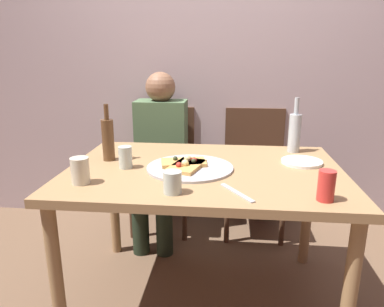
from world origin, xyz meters
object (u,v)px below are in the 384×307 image
beer_bottle (295,132)px  guest_in_sweater (160,149)px  tumbler_near (80,171)px  chair_left (164,160)px  pizza_slice_extra (184,162)px  tumbler_far (125,157)px  plate_stack (302,162)px  wine_bottle (108,139)px  soda_can (326,186)px  pizza_slice_last (186,166)px  pizza_tray (190,168)px  dining_table (204,183)px  chair_right (254,163)px  table_knife (237,193)px  wine_glass (172,182)px

beer_bottle → guest_in_sweater: bearing=156.7°
tumbler_near → chair_left: chair_left is taller
pizza_slice_extra → tumbler_near: 0.51m
tumbler_far → plate_stack: (0.88, 0.16, -0.05)m
wine_bottle → soda_can: (1.01, -0.44, -0.06)m
pizza_slice_last → chair_left: (-0.28, 0.91, -0.26)m
pizza_slice_extra → beer_bottle: beer_bottle is taller
pizza_tray → soda_can: (0.56, -0.33, 0.05)m
dining_table → pizza_slice_last: pizza_slice_last is taller
chair_right → guest_in_sweater: (-0.68, -0.15, 0.13)m
beer_bottle → dining_table: bearing=-144.7°
pizza_slice_last → soda_can: size_ratio=2.03×
tumbler_far → table_knife: 0.61m
wine_glass → table_knife: (0.26, 0.02, -0.04)m
pizza_tray → plate_stack: size_ratio=2.05×
dining_table → guest_in_sweater: size_ratio=1.16×
tumbler_near → soda_can: (1.02, -0.09, 0.00)m
wine_bottle → soda_can: 1.10m
pizza_tray → soda_can: size_ratio=3.50×
dining_table → table_knife: bearing=-64.1°
wine_bottle → beer_bottle: 1.04m
wine_bottle → guest_in_sweater: 0.69m
beer_bottle → wine_glass: beer_bottle is taller
dining_table → soda_can: soda_can is taller
dining_table → chair_left: (-0.37, 0.87, -0.15)m
dining_table → beer_bottle: (0.49, 0.35, 0.20)m
pizza_slice_last → chair_right: (0.40, 0.91, -0.26)m
pizza_slice_last → pizza_slice_extra: size_ratio=1.02×
wine_bottle → tumbler_near: wine_bottle is taller
beer_bottle → plate_stack: size_ratio=1.49×
guest_in_sweater → wine_bottle: bearing=76.8°
pizza_tray → plate_stack: bearing=14.6°
soda_can → chair_left: bearing=125.1°
tumbler_near → chair_left: (0.16, 1.14, -0.29)m
chair_left → dining_table: bearing=112.9°
wine_bottle → tumbler_near: 0.36m
wine_bottle → chair_left: 0.87m
pizza_slice_extra → tumbler_near: tumbler_near is taller
guest_in_sweater → wine_glass: bearing=103.8°
chair_right → table_knife: bearing=82.4°
dining_table → tumbler_near: 0.61m
pizza_tray → chair_right: (0.38, 0.89, -0.24)m
tumbler_near → table_knife: size_ratio=0.53×
table_knife → chair_left: (-0.52, 1.19, -0.24)m
dining_table → tumbler_near: (-0.52, -0.27, 0.14)m
soda_can → pizza_tray: bearing=149.5°
pizza_tray → chair_left: 0.97m
soda_can → wine_glass: bearing=178.6°
beer_bottle → wine_glass: size_ratio=3.34×
wine_bottle → tumbler_near: (-0.01, -0.35, -0.06)m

